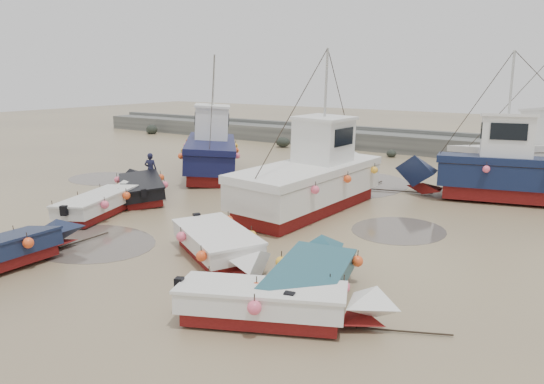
{
  "coord_description": "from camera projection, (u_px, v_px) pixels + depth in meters",
  "views": [
    {
      "loc": [
        12.13,
        -12.49,
        5.36
      ],
      "look_at": [
        2.14,
        1.79,
        1.4
      ],
      "focal_mm": 35.0,
      "sensor_mm": 36.0,
      "label": 1
    }
  ],
  "objects": [
    {
      "name": "ground",
      "position": [
        190.0,
        234.0,
        17.95
      ],
      "size": [
        120.0,
        120.0,
        0.0
      ],
      "primitive_type": "plane",
      "color": "#9D8A60",
      "rests_on": "ground"
    },
    {
      "name": "seawall",
      "position": [
        420.0,
        144.0,
        35.36
      ],
      "size": [
        60.0,
        4.92,
        1.5
      ],
      "color": "slate",
      "rests_on": "ground"
    },
    {
      "name": "puddle_a",
      "position": [
        90.0,
        242.0,
        17.04
      ],
      "size": [
        4.59,
        4.59,
        0.01
      ],
      "primitive_type": "cylinder",
      "color": "#574E45",
      "rests_on": "ground"
    },
    {
      "name": "puddle_b",
      "position": [
        399.0,
        230.0,
        18.36
      ],
      "size": [
        3.19,
        3.19,
        0.01
      ],
      "primitive_type": "cylinder",
      "color": "#574E45",
      "rests_on": "ground"
    },
    {
      "name": "puddle_c",
      "position": [
        105.0,
        178.0,
        27.24
      ],
      "size": [
        3.98,
        3.98,
        0.01
      ],
      "primitive_type": "cylinder",
      "color": "#574E45",
      "rests_on": "ground"
    },
    {
      "name": "puddle_d",
      "position": [
        350.0,
        184.0,
        25.82
      ],
      "size": [
        5.47,
        5.47,
        0.01
      ],
      "primitive_type": "cylinder",
      "color": "#574E45",
      "rests_on": "ground"
    },
    {
      "name": "dinghy_0",
      "position": [
        103.0,
        200.0,
        20.37
      ],
      "size": [
        2.88,
        5.98,
        1.43
      ],
      "rotation": [
        0.0,
        0.0,
        0.35
      ],
      "color": "maroon",
      "rests_on": "ground"
    },
    {
      "name": "dinghy_2",
      "position": [
        313.0,
        272.0,
        13.01
      ],
      "size": [
        2.63,
        5.62,
        1.43
      ],
      "rotation": [
        0.0,
        0.0,
        0.28
      ],
      "color": "maroon",
      "rests_on": "ground"
    },
    {
      "name": "dinghy_3",
      "position": [
        278.0,
        300.0,
        11.43
      ],
      "size": [
        5.63,
        3.19,
        1.43
      ],
      "rotation": [
        0.0,
        0.0,
        -1.13
      ],
      "color": "maroon",
      "rests_on": "ground"
    },
    {
      "name": "dinghy_4",
      "position": [
        142.0,
        185.0,
        23.17
      ],
      "size": [
        5.69,
        4.71,
        1.43
      ],
      "rotation": [
        0.0,
        0.0,
        0.91
      ],
      "color": "maroon",
      "rests_on": "ground"
    },
    {
      "name": "dinghy_5",
      "position": [
        221.0,
        243.0,
        15.25
      ],
      "size": [
        5.47,
        3.59,
        1.43
      ],
      "rotation": [
        0.0,
        0.0,
        -2.08
      ],
      "color": "maroon",
      "rests_on": "ground"
    },
    {
      "name": "cabin_boat_0",
      "position": [
        209.0,
        149.0,
        28.32
      ],
      "size": [
        7.48,
        8.54,
        6.22
      ],
      "rotation": [
        0.0,
        0.0,
        0.7
      ],
      "color": "maroon",
      "rests_on": "ground"
    },
    {
      "name": "cabin_boat_1",
      "position": [
        316.0,
        176.0,
        21.05
      ],
      "size": [
        3.18,
        10.7,
        6.22
      ],
      "rotation": [
        0.0,
        0.0,
        -0.02
      ],
      "color": "maroon",
      "rests_on": "ground"
    },
    {
      "name": "cabin_boat_2",
      "position": [
        513.0,
        170.0,
        22.29
      ],
      "size": [
        10.47,
        4.73,
        6.22
      ],
      "rotation": [
        0.0,
        0.0,
        1.83
      ],
      "color": "maroon",
      "rests_on": "ground"
    },
    {
      "name": "person",
      "position": [
        152.0,
        186.0,
        25.44
      ],
      "size": [
        0.7,
        0.64,
        1.61
      ],
      "primitive_type": "imported",
      "rotation": [
        0.0,
        0.0,
        3.7
      ],
      "color": "#191A32",
      "rests_on": "ground"
    }
  ]
}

